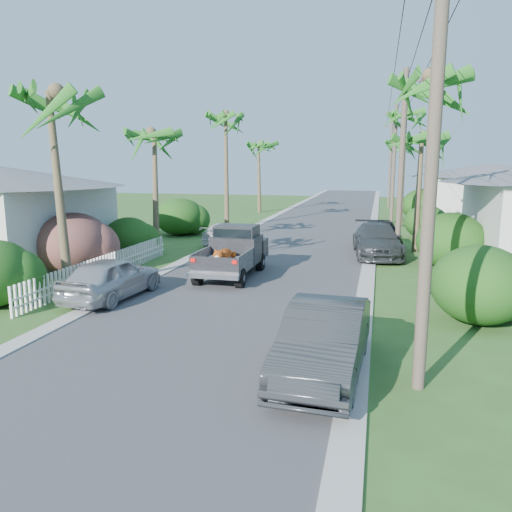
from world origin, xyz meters
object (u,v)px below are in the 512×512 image
(pickup_truck, at_px, (235,251))
(palm_r_b, at_px, (422,137))
(palm_r_a, at_px, (436,78))
(utility_pole_b, at_px, (402,164))
(parked_car_lf, at_px, (226,234))
(palm_l_b, at_px, (153,133))
(parked_car_rf, at_px, (381,234))
(palm_l_c, at_px, (226,115))
(parked_car_rn, at_px, (324,341))
(house_right_far, at_px, (490,196))
(parked_car_rm, at_px, (377,240))
(utility_pole_a, at_px, (432,165))
(parked_car_ln, at_px, (112,278))
(palm_r_c, at_px, (406,114))
(palm_l_a, at_px, (52,94))
(palm_r_d, at_px, (402,141))
(utility_pole_d, at_px, (390,163))
(utility_pole_c, at_px, (394,164))
(palm_l_d, at_px, (259,143))

(pickup_truck, height_order, palm_r_b, palm_r_b)
(palm_r_a, height_order, utility_pole_b, utility_pole_b)
(parked_car_lf, relative_size, palm_l_b, 0.59)
(parked_car_rf, bearing_deg, palm_l_c, 143.79)
(pickup_truck, distance_m, parked_car_rn, 10.43)
(palm_l_b, distance_m, house_right_far, 27.06)
(parked_car_rm, bearing_deg, palm_l_b, -179.73)
(palm_l_b, height_order, house_right_far, palm_l_b)
(utility_pole_a, bearing_deg, parked_car_rm, 93.67)
(parked_car_rn, height_order, parked_car_ln, parked_car_rn)
(parked_car_rm, relative_size, palm_r_c, 0.58)
(palm_l_a, bearing_deg, palm_r_b, 43.15)
(palm_l_a, height_order, palm_r_d, palm_l_a)
(parked_car_ln, xyz_separation_m, utility_pole_b, (9.80, 10.24, 3.86))
(utility_pole_d, bearing_deg, palm_r_a, -88.92)
(parked_car_rn, xyz_separation_m, parked_car_lf, (-7.44, 16.68, -0.16))
(palm_r_b, relative_size, utility_pole_b, 0.80)
(palm_l_b, height_order, palm_r_b, palm_l_b)
(parked_car_rm, height_order, house_right_far, house_right_far)
(utility_pole_a, bearing_deg, parked_car_ln, 154.11)
(parked_car_lf, distance_m, utility_pole_a, 19.75)
(parked_car_rf, relative_size, parked_car_ln, 1.09)
(parked_car_ln, relative_size, utility_pole_a, 0.48)
(parked_car_rf, relative_size, utility_pole_c, 0.52)
(parked_car_ln, distance_m, palm_r_b, 17.14)
(pickup_truck, height_order, palm_r_c, palm_r_c)
(parked_car_lf, height_order, house_right_far, house_right_far)
(parked_car_rf, height_order, utility_pole_b, utility_pole_b)
(palm_r_d, bearing_deg, parked_car_rm, -94.03)
(utility_pole_b, bearing_deg, parked_car_rf, 106.57)
(palm_l_c, relative_size, palm_r_a, 1.06)
(palm_r_d, distance_m, utility_pole_a, 42.06)
(pickup_truck, distance_m, utility_pole_a, 12.19)
(palm_r_c, bearing_deg, utility_pole_b, -92.64)
(pickup_truck, xyz_separation_m, utility_pole_c, (6.76, 20.51, 3.59))
(palm_l_c, xyz_separation_m, utility_pole_d, (11.60, 21.00, -3.31))
(palm_r_c, bearing_deg, parked_car_lf, -132.11)
(parked_car_ln, height_order, utility_pole_a, utility_pole_a)
(parked_car_rn, xyz_separation_m, utility_pole_c, (2.00, 29.79, 3.81))
(utility_pole_a, height_order, utility_pole_c, same)
(palm_l_a, bearing_deg, pickup_truck, 41.69)
(parked_car_rf, bearing_deg, utility_pole_d, 82.63)
(parked_car_lf, bearing_deg, palm_r_b, -176.50)
(palm_r_b, xyz_separation_m, utility_pole_b, (-1.00, -2.00, -1.35))
(palm_l_b, relative_size, utility_pole_d, 0.82)
(palm_l_a, bearing_deg, palm_l_c, 89.40)
(utility_pole_d, bearing_deg, parked_car_ln, -103.69)
(parked_car_rm, distance_m, palm_r_b, 5.78)
(palm_l_d, distance_m, utility_pole_d, 15.19)
(palm_l_b, bearing_deg, parked_car_rf, 17.37)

